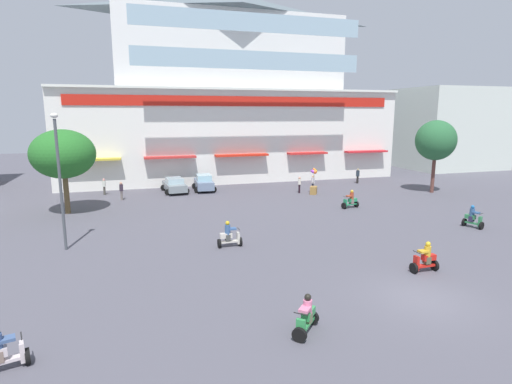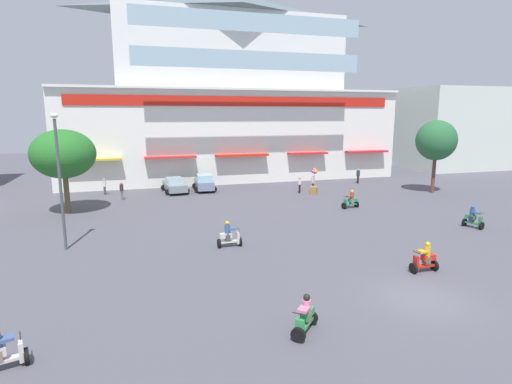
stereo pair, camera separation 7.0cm
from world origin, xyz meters
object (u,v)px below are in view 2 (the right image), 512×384
at_px(plaza_tree_0, 63,154).
at_px(plaza_tree_1, 436,141).
at_px(parked_car_0, 175,185).
at_px(scooter_rider_5, 1,352).
at_px(scooter_rider_6, 425,259).
at_px(scooter_rider_2, 305,317).
at_px(scooter_rider_3, 351,201).
at_px(pedestrian_1, 358,175).
at_px(pedestrian_4, 104,185).
at_px(pedestrian_2, 313,182).
at_px(parked_car_1, 204,183).
at_px(streetlamp_near, 59,173).
at_px(pedestrian_0, 300,183).
at_px(scooter_rider_1, 473,218).
at_px(scooter_rider_4, 229,236).
at_px(pedestrian_3, 122,190).
at_px(balloon_vendor_cart, 314,184).

bearing_deg(plaza_tree_0, plaza_tree_1, -1.62).
relative_size(parked_car_0, scooter_rider_5, 2.94).
bearing_deg(scooter_rider_6, scooter_rider_2, -155.52).
height_order(parked_car_0, scooter_rider_3, scooter_rider_3).
bearing_deg(scooter_rider_5, pedestrian_1, 44.14).
bearing_deg(pedestrian_4, pedestrian_2, -12.08).
distance_m(parked_car_1, streetlamp_near, 19.56).
xyz_separation_m(scooter_rider_3, pedestrian_4, (-19.79, 11.82, 0.29)).
height_order(parked_car_0, pedestrian_0, pedestrian_0).
relative_size(parked_car_1, streetlamp_near, 0.51).
relative_size(pedestrian_2, streetlamp_near, 0.22).
distance_m(scooter_rider_1, scooter_rider_4, 16.87).
height_order(parked_car_0, pedestrian_4, pedestrian_4).
relative_size(parked_car_0, scooter_rider_6, 2.82).
bearing_deg(pedestrian_0, scooter_rider_3, -78.40).
bearing_deg(pedestrian_3, parked_car_0, 26.00).
bearing_deg(parked_car_1, scooter_rider_3, -47.71).
bearing_deg(scooter_rider_2, pedestrian_3, 104.71).
bearing_deg(scooter_rider_4, scooter_rider_3, 30.34).
bearing_deg(parked_car_1, scooter_rider_6, -74.70).
distance_m(scooter_rider_5, pedestrian_3, 25.37).
distance_m(plaza_tree_0, plaza_tree_1, 33.22).
xyz_separation_m(parked_car_0, streetlamp_near, (-7.71, -15.89, 3.70)).
height_order(scooter_rider_1, pedestrian_1, pedestrian_1).
bearing_deg(scooter_rider_3, plaza_tree_1, 18.67).
bearing_deg(pedestrian_3, parked_car_1, 17.72).
xyz_separation_m(plaza_tree_0, scooter_rider_5, (1.02, -21.14, -4.04)).
distance_m(scooter_rider_6, balloon_vendor_cart, 20.03).
xyz_separation_m(scooter_rider_3, balloon_vendor_cart, (-0.42, 6.35, 0.34)).
relative_size(pedestrian_1, pedestrian_3, 1.01).
height_order(plaza_tree_1, pedestrian_1, plaza_tree_1).
bearing_deg(parked_car_0, scooter_rider_5, -105.85).
bearing_deg(balloon_vendor_cart, scooter_rider_5, -132.15).
bearing_deg(plaza_tree_0, parked_car_0, 36.16).
distance_m(pedestrian_4, balloon_vendor_cart, 20.13).
xyz_separation_m(scooter_rider_2, pedestrian_4, (-8.41, 28.85, 0.33)).
xyz_separation_m(plaza_tree_0, streetlamp_near, (1.15, -9.41, -0.20)).
relative_size(scooter_rider_3, pedestrian_1, 0.92).
bearing_deg(parked_car_0, balloon_vendor_cart, -20.68).
bearing_deg(streetlamp_near, pedestrian_3, 78.39).
distance_m(plaza_tree_0, scooter_rider_5, 21.54).
height_order(parked_car_1, scooter_rider_5, parked_car_1).
xyz_separation_m(pedestrian_0, streetlamp_near, (-19.42, -12.02, 3.49)).
relative_size(parked_car_0, pedestrian_4, 2.73).
height_order(plaza_tree_1, scooter_rider_5, plaza_tree_1).
distance_m(scooter_rider_2, pedestrian_3, 26.66).
bearing_deg(pedestrian_0, parked_car_0, 161.72).
bearing_deg(scooter_rider_3, parked_car_0, 139.76).
bearing_deg(scooter_rider_5, parked_car_0, 74.15).
xyz_separation_m(parked_car_0, scooter_rider_5, (-7.84, -27.61, -0.14)).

